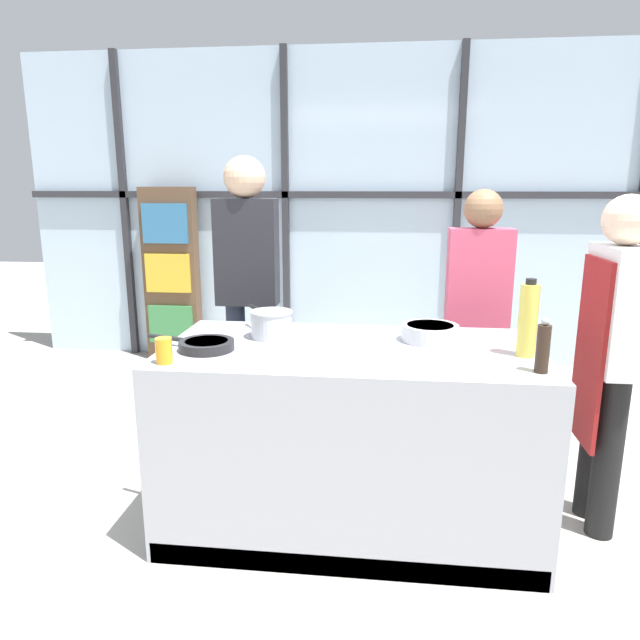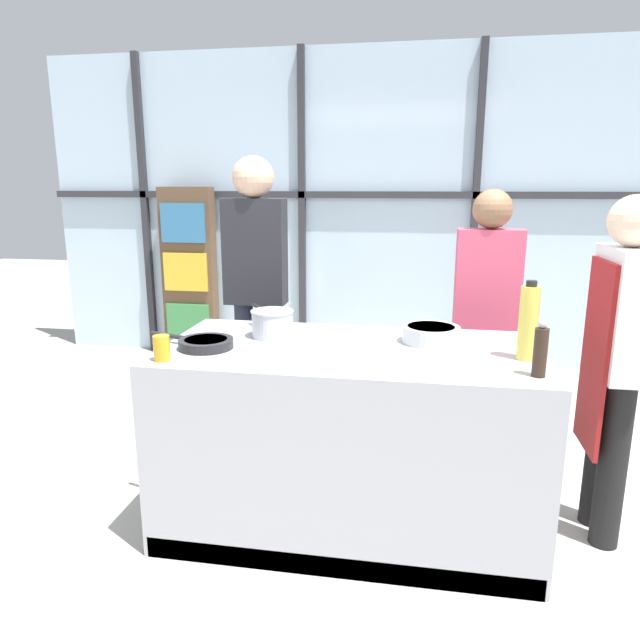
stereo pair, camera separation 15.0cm
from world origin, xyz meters
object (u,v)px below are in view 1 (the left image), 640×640
Objects in this scene: saucepan at (271,323)px; spectator_center_left at (477,304)px; chef at (612,346)px; pepper_grinder at (543,347)px; oil_bottle at (528,320)px; frying_pan at (205,345)px; spectator_far_left at (247,278)px; white_plate at (424,330)px; juice_glass_near at (164,351)px; mixing_bowl at (430,332)px.

spectator_center_left is at bearing 34.65° from saucepan.
chef is 0.57m from pepper_grinder.
spectator_center_left reaches higher than oil_bottle.
spectator_center_left is 1.69m from frying_pan.
spectator_far_left is 1.20m from white_plate.
juice_glass_near is at bearing -177.97° from pepper_grinder.
frying_pan is at bearing 36.69° from spectator_center_left.
saucepan is at bearing -178.19° from mixing_bowl.
chef is at bearing -0.80° from saucepan.
chef is at bearing 121.72° from spectator_center_left.
saucepan is at bearing 171.05° from oil_bottle.
frying_pan is (-1.36, -1.01, -0.01)m from spectator_center_left.
juice_glass_near is (-0.36, -0.46, -0.02)m from saucepan.
oil_bottle reaches higher than pepper_grinder.
chef is at bearing 12.79° from juice_glass_near.
saucepan is at bearing -165.49° from white_plate.
juice_glass_near is (-1.54, -0.05, -0.05)m from pepper_grinder.
spectator_far_left is at bearing 145.39° from mixing_bowl.
saucepan is 0.59m from juice_glass_near.
spectator_center_left is at bearing -180.00° from spectator_far_left.
chef is 0.82m from mixing_bowl.
oil_bottle reaches higher than white_plate.
oil_bottle is at bearing -8.95° from saucepan.
spectator_far_left is 5.25× the size of oil_bottle.
spectator_center_left is 0.81m from mixing_bowl.
oil_bottle is (1.46, -0.94, -0.01)m from spectator_far_left.
mixing_bowl is (-0.33, -0.74, 0.00)m from spectator_center_left.
chef is 0.86m from white_plate.
spectator_far_left is 7.94× the size of pepper_grinder.
spectator_center_left is 6.84× the size of white_plate.
spectator_center_left reaches higher than white_plate.
white_plate is 0.17m from mixing_bowl.
frying_pan is 1.43m from oil_bottle.
spectator_far_left reaches higher than pepper_grinder.
white_plate is at bearing 75.46° from chef.
saucepan is at bearing 89.20° from chef.
spectator_center_left is 7.09× the size of pepper_grinder.
spectator_center_left is at bearing 58.28° from white_plate.
spectator_far_left is at bearing 92.51° from frying_pan.
oil_bottle is (1.16, -0.18, 0.09)m from saucepan.
saucepan is 0.77m from mixing_bowl.
white_plate is 2.13× the size of juice_glass_near.
spectator_center_left is 4.69× the size of oil_bottle.
juice_glass_near is (-0.11, -0.21, 0.03)m from frying_pan.
oil_bottle is at bearing 93.89° from spectator_center_left.
oil_bottle is at bearing 111.04° from chef.
pepper_grinder is at bearing 2.03° from juice_glass_near.
juice_glass_near is at bearing -156.64° from mixing_bowl.
juice_glass_near is (-1.46, -1.23, 0.02)m from spectator_center_left.
saucepan is (-1.58, 0.02, 0.06)m from chef.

